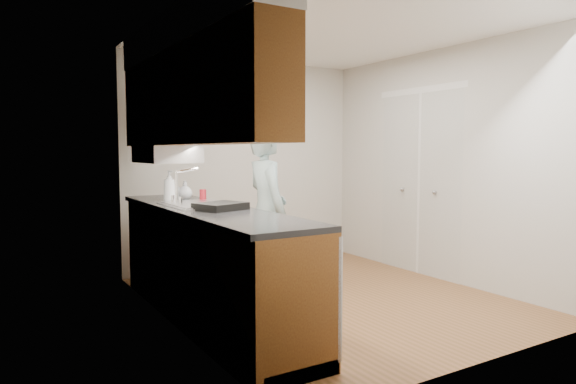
{
  "coord_description": "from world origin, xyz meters",
  "views": [
    {
      "loc": [
        -2.81,
        -3.9,
        1.4
      ],
      "look_at": [
        -0.29,
        0.25,
        1.01
      ],
      "focal_mm": 32.0,
      "sensor_mm": 36.0,
      "label": 1
    }
  ],
  "objects_px": {
    "soap_bottle_a": "(169,186)",
    "dish_rack": "(221,206)",
    "soap_bottle_c": "(185,190)",
    "soap_bottle_b": "(175,190)",
    "person": "(267,200)",
    "soda_can": "(203,195)"
  },
  "relations": [
    {
      "from": "soap_bottle_a",
      "to": "soap_bottle_c",
      "type": "height_order",
      "value": "soap_bottle_a"
    },
    {
      "from": "soap_bottle_c",
      "to": "soda_can",
      "type": "distance_m",
      "value": 0.29
    },
    {
      "from": "dish_rack",
      "to": "soap_bottle_c",
      "type": "bearing_deg",
      "value": 68.09
    },
    {
      "from": "person",
      "to": "soda_can",
      "type": "distance_m",
      "value": 0.61
    },
    {
      "from": "soap_bottle_a",
      "to": "dish_rack",
      "type": "relative_size",
      "value": 0.81
    },
    {
      "from": "soda_can",
      "to": "dish_rack",
      "type": "distance_m",
      "value": 0.7
    },
    {
      "from": "person",
      "to": "soda_can",
      "type": "height_order",
      "value": "person"
    },
    {
      "from": "soap_bottle_a",
      "to": "soap_bottle_b",
      "type": "distance_m",
      "value": 0.27
    },
    {
      "from": "soap_bottle_a",
      "to": "soap_bottle_b",
      "type": "relative_size",
      "value": 1.59
    },
    {
      "from": "dish_rack",
      "to": "person",
      "type": "bearing_deg",
      "value": 18.41
    },
    {
      "from": "soap_bottle_a",
      "to": "dish_rack",
      "type": "bearing_deg",
      "value": -78.42
    },
    {
      "from": "soap_bottle_b",
      "to": "soda_can",
      "type": "bearing_deg",
      "value": -64.72
    },
    {
      "from": "person",
      "to": "soap_bottle_c",
      "type": "distance_m",
      "value": 0.79
    },
    {
      "from": "person",
      "to": "dish_rack",
      "type": "relative_size",
      "value": 5.2
    },
    {
      "from": "soap_bottle_b",
      "to": "person",
      "type": "bearing_deg",
      "value": -32.55
    },
    {
      "from": "soda_can",
      "to": "dish_rack",
      "type": "height_order",
      "value": "soda_can"
    },
    {
      "from": "soap_bottle_a",
      "to": "dish_rack",
      "type": "height_order",
      "value": "soap_bottle_a"
    },
    {
      "from": "dish_rack",
      "to": "soap_bottle_a",
      "type": "bearing_deg",
      "value": 83.05
    },
    {
      "from": "soap_bottle_c",
      "to": "dish_rack",
      "type": "xyz_separation_m",
      "value": [
        -0.06,
        -0.97,
        -0.06
      ]
    },
    {
      "from": "soap_bottle_c",
      "to": "dish_rack",
      "type": "bearing_deg",
      "value": -93.38
    },
    {
      "from": "soap_bottle_b",
      "to": "soda_can",
      "type": "xyz_separation_m",
      "value": [
        0.15,
        -0.32,
        -0.03
      ]
    },
    {
      "from": "person",
      "to": "soap_bottle_a",
      "type": "bearing_deg",
      "value": 80.39
    }
  ]
}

